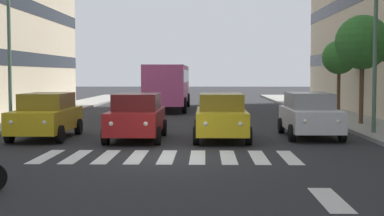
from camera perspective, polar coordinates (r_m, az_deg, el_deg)
ground_plane at (r=16.51m, az=-2.55°, el=-5.03°), size 180.00×180.00×0.00m
crosswalk_markings at (r=16.51m, az=-2.55°, el=-5.02°), size 7.65×2.80×0.01m
lane_arrow_0 at (r=11.32m, az=13.98°, el=-9.08°), size 0.50×2.20×0.01m
car_0 at (r=21.97m, az=11.95°, el=-0.65°), size 2.02×4.44×1.72m
car_1 at (r=20.67m, az=3.00°, el=-0.83°), size 2.02×4.44×1.72m
car_2 at (r=20.75m, az=-5.69°, el=-0.83°), size 2.02×4.44×1.72m
car_3 at (r=21.82m, az=-14.69°, el=-0.71°), size 2.02×4.44×1.72m
bus_behind_traffic at (r=38.04m, az=-2.47°, el=2.63°), size 2.78×10.50×3.00m
street_lamp_left at (r=22.83m, az=17.14°, el=7.96°), size 2.83×0.28×6.72m
street_lamp_right at (r=26.48m, az=-17.16°, el=8.92°), size 3.42×0.28×7.96m
street_tree_1 at (r=26.92m, az=17.06°, el=6.43°), size 2.50×2.50×5.01m
street_tree_2 at (r=33.32m, az=14.83°, el=5.00°), size 1.96×1.96×4.24m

